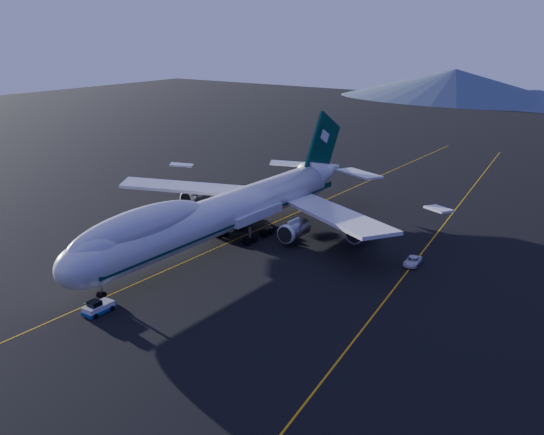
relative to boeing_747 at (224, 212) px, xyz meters
The scene contains 6 objects.
ground 5.81m from the boeing_747, 90.00° to the right, with size 500.00×500.00×0.00m, color black.
taxiway_line_main 5.80m from the boeing_747, 90.00° to the right, with size 0.25×220.00×0.01m, color #C98A0B.
taxiway_line_side 32.14m from the boeing_747, 18.38° to the left, with size 0.25×200.00×0.01m, color #C98A0B.
boeing_747 is the anchor object (origin of this frame).
pushback_tug 30.15m from the boeing_747, 84.20° to the right, with size 2.45×4.19×1.81m.
service_van 31.94m from the boeing_747, 17.86° to the left, with size 2.10×4.55×1.26m, color white.
Camera 1 is at (62.82, -75.03, 35.66)m, focal length 40.00 mm.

